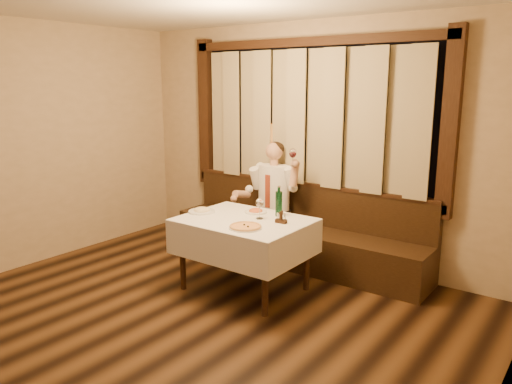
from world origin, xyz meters
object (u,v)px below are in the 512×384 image
Objects in this scene: green_bottle at (279,203)px; pizza at (245,227)px; banquette at (297,236)px; pasta_cream at (202,209)px; pasta_red at (256,209)px; cruet_caddy at (281,219)px; dining_table at (244,229)px; seated_man at (271,192)px.

pizza is at bearing -91.19° from green_bottle.
banquette reaches higher than pasta_cream.
pasta_cream is 0.83m from green_bottle.
banquette is 0.89m from pasta_red.
cruet_caddy reaches higher than pasta_red.
pasta_cream is at bearing -116.23° from banquette.
pasta_red is at bearing 102.01° from dining_table.
banquette reaches higher than cruet_caddy.
pasta_red is 0.17× the size of seated_man.
cruet_caddy is at bearing 9.60° from pasta_cream.
green_bottle is at bearing -49.74° from seated_man.
banquette is at bearing 90.00° from dining_table.
pasta_red is (-0.06, 0.28, 0.14)m from dining_table.
pizza is 0.23× the size of seated_man.
green_bottle is (0.22, -0.72, 0.58)m from banquette.
seated_man is (-0.32, 0.93, 0.17)m from dining_table.
seated_man is (-0.32, -0.09, 0.51)m from banquette.
pasta_cream is 0.20× the size of seated_man.
pasta_red is 0.57m from pasta_cream.
pasta_red is 1.99× the size of cruet_caddy.
pasta_red is at bearing -68.35° from seated_man.
pasta_red is at bearing -174.48° from green_bottle.
cruet_caddy is at bearing -21.73° from pasta_red.
banquette is 11.36× the size of pasta_cream.
green_bottle reaches higher than banquette.
pasta_cream is at bearing -174.35° from dining_table.
pasta_cream is 0.89× the size of green_bottle.
seated_man is at bearing 113.92° from pizza.
green_bottle is at bearing -73.38° from banquette.
dining_table is (0.00, -1.02, 0.34)m from banquette.
green_bottle is (0.27, 0.03, 0.10)m from pasta_red.
seated_man reaches higher than pasta_red.
pasta_red is at bearing -94.47° from banquette.
green_bottle reaches higher than pasta_red.
dining_table is 0.55m from pasta_cream.
green_bottle is at bearing 88.81° from pizza.
pasta_cream reaches higher than dining_table.
cruet_caddy is (0.38, -0.92, 0.49)m from banquette.
dining_table is 0.31m from pasta_red.
cruet_caddy is at bearing 14.98° from dining_table.
banquette is at bearing 63.77° from pasta_cream.
seated_man reaches higher than banquette.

